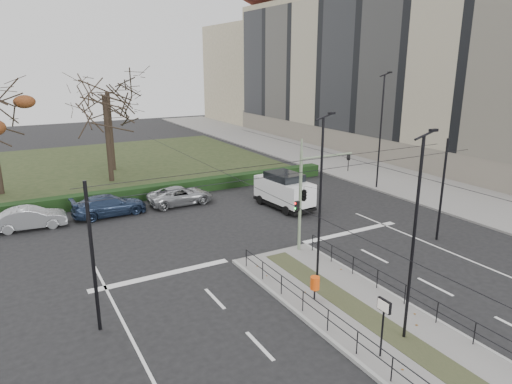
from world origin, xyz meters
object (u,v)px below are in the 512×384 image
litter_bin (315,283)px  white_van (284,190)px  info_panel (384,312)px  bare_tree_center (108,98)px  bare_tree_near (105,102)px  streetlamp_median_far (321,198)px  traffic_light (305,193)px  parked_car_second (31,218)px  streetlamp_sidewalk (381,130)px  streetlamp_median_near (414,238)px  parked_car_fourth (181,195)px  parked_car_third (109,205)px

litter_bin → white_van: white_van is taller
info_panel → bare_tree_center: bare_tree_center is taller
bare_tree_near → streetlamp_median_far: bearing=-79.7°
info_panel → white_van: white_van is taller
white_van → traffic_light: bearing=-114.7°
info_panel → parked_car_second: (-9.65, 20.48, -1.17)m
info_panel → bare_tree_near: 30.47m
traffic_light → info_panel: bearing=-109.3°
streetlamp_sidewalk → litter_bin: bearing=-141.1°
traffic_light → streetlamp_sidewalk: (12.70, 7.65, 1.50)m
litter_bin → bare_tree_center: bearing=93.6°
info_panel → streetlamp_sidewalk: streetlamp_sidewalk is taller
streetlamp_median_near → parked_car_second: streetlamp_median_near is taller
parked_car_fourth → white_van: (6.21, -4.34, 0.66)m
streetlamp_sidewalk → parked_car_fourth: (-15.60, 3.87, -4.17)m
bare_tree_center → info_panel: bearing=-87.5°
parked_car_fourth → bare_tree_center: bare_tree_center is taller
white_van → bare_tree_center: (-8.05, 17.82, 5.60)m
white_van → bare_tree_near: bare_tree_near is taller
streetlamp_median_near → streetlamp_median_far: streetlamp_median_far is taller
streetlamp_median_near → parked_car_third: (-6.41, 20.29, -3.38)m
litter_bin → parked_car_second: 18.98m
streetlamp_median_near → parked_car_second: size_ratio=1.84×
parked_car_second → bare_tree_near: (7.00, 9.46, 6.14)m
streetlamp_median_far → parked_car_fourth: size_ratio=1.65×
streetlamp_median_near → parked_car_fourth: 20.69m
white_van → streetlamp_median_far: bearing=-114.7°
parked_car_fourth → litter_bin: bearing=179.2°
streetlamp_median_far → parked_car_second: size_ratio=1.85×
streetlamp_sidewalk → parked_car_third: bearing=169.6°
litter_bin → parked_car_second: bearing=121.9°
streetlamp_sidewalk → white_van: (-9.40, -0.47, -3.51)m
traffic_light → parked_car_third: (-8.02, 11.46, -2.62)m
parked_car_third → parked_car_fourth: 5.12m
litter_bin → parked_car_second: parked_car_second is taller
streetlamp_median_near → streetlamp_sidewalk: (14.31, 16.48, 0.74)m
white_van → parked_car_fourth: bearing=145.0°
parked_car_third → bare_tree_center: bearing=-15.9°
parked_car_fourth → info_panel: bearing=178.2°
parked_car_second → white_van: size_ratio=0.85×
litter_bin → traffic_light: bearing=59.7°
info_panel → streetlamp_sidewalk: (15.93, 16.90, 2.97)m
parked_car_fourth → bare_tree_center: bearing=6.9°
bare_tree_center → streetlamp_median_near: bearing=-84.7°
traffic_light → streetlamp_median_near: (-1.61, -8.83, 0.76)m
streetlamp_median_far → bare_tree_center: bare_tree_center is taller
litter_bin → parked_car_second: size_ratio=0.25×
parked_car_fourth → white_van: 7.60m
streetlamp_sidewalk → parked_car_second: streetlamp_sidewalk is taller
streetlamp_median_far → parked_car_third: 16.50m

